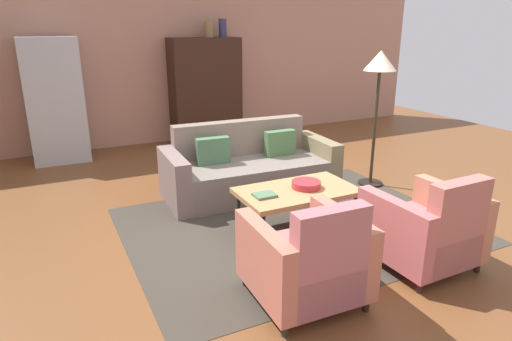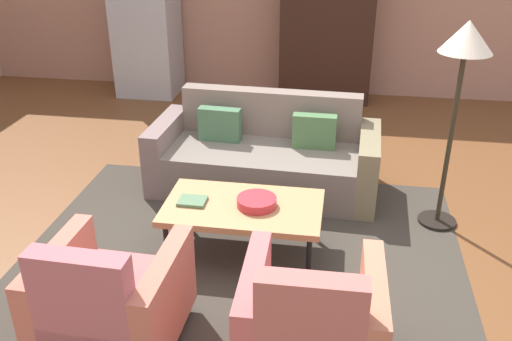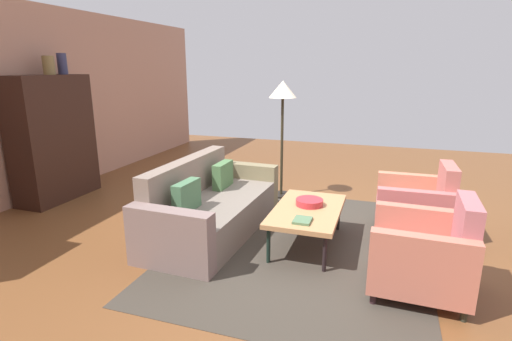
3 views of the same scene
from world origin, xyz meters
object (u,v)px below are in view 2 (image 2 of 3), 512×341
Objects in this scene: armchair_left at (109,305)px; fruit_bowl at (257,202)px; couch at (266,157)px; floor_lamp at (464,57)px; armchair_right at (311,327)px; refrigerator at (146,27)px; coffee_table at (243,209)px; book_stack at (192,201)px; cabinet at (327,33)px.

armchair_left is 2.93× the size of fruit_bowl.
couch is 2.00m from floor_lamp.
refrigerator reaches higher than armchair_right.
book_stack reaches higher than coffee_table.
armchair_right is (1.20, -0.00, 0.00)m from armchair_left.
armchair_right is at bearing -66.98° from fruit_bowl.
fruit_bowl is 0.16× the size of refrigerator.
coffee_table is at bearing 116.20° from armchair_right.
armchair_left is 4.18× the size of book_stack.
armchair_right reaches higher than coffee_table.
book_stack is 0.12× the size of cabinet.
couch is 7.09× the size of fruit_bowl.
cabinet reaches higher than fruit_bowl.
fruit_bowl is at bearing -60.44° from refrigerator.
armchair_right is 2.38m from floor_lamp.
fruit_bowl is 3.88m from cabinet.
armchair_right is 1.51m from book_stack.
floor_lamp is (1.57, 0.71, 1.05)m from coffee_table.
coffee_table is 2.02m from floor_lamp.
armchair_right is 5.05m from cabinet.
book_stack is at bearing -159.44° from floor_lamp.
couch is 2.42× the size of armchair_right.
refrigerator is at bearing 117.00° from armchair_right.
cabinet reaches higher than floor_lamp.
coffee_table is 1.31m from armchair_right.
cabinet is (-0.17, 5.01, 0.56)m from armchair_right.
refrigerator reaches higher than floor_lamp.
floor_lamp is (1.46, 0.71, 0.98)m from fruit_bowl.
armchair_left is 1.37m from fruit_bowl.
couch is at bearing 103.19° from armchair_right.
fruit_bowl is 4.32m from refrigerator.
refrigerator is at bearing 118.32° from coffee_table.
cabinet is (0.42, 2.66, 0.61)m from couch.
book_stack is at bearing -176.91° from fruit_bowl.
cabinet reaches higher than armchair_right.
armchair_left reaches higher than book_stack.
armchair_right is at bearing -117.27° from floor_lamp.
coffee_table is at bearing 92.02° from couch.
armchair_left is 3.07m from floor_lamp.
armchair_right is 4.18× the size of book_stack.
armchair_left is (-0.60, -1.17, -0.05)m from coffee_table.
cabinet is at bearing 2.45° from refrigerator.
coffee_table is at bearing 180.00° from fruit_bowl.
couch is 2.43m from armchair_right.
cabinet is (0.32, 3.85, 0.44)m from fruit_bowl.
couch is at bearing 94.93° from fruit_bowl.
cabinet is 3.38m from floor_lamp.
couch reaches higher than fruit_bowl.
refrigerator is 1.08× the size of floor_lamp.
couch is at bearing 77.22° from armchair_left.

